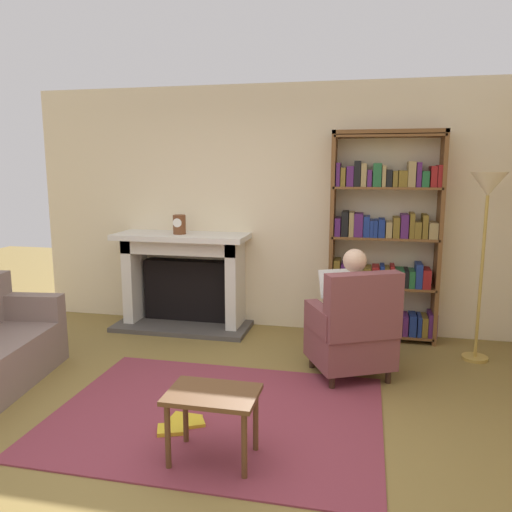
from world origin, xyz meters
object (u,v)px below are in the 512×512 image
Objects in this scene: side_table at (213,403)px; floor_lamp at (487,202)px; fireplace at (185,277)px; mantel_clock at (179,224)px; bookshelf at (385,242)px; armchair_reading at (353,331)px; seated_reader at (348,306)px.

side_table is 0.32× the size of floor_lamp.
fireplace reaches higher than side_table.
fireplace is at bearing 84.78° from mantel_clock.
mantel_clock is at bearing -95.22° from fireplace.
fireplace is 2.25m from bookshelf.
seated_reader is at bearing -90.00° from armchair_reading.
fireplace is 1.58× the size of armchair_reading.
fireplace is at bearing 113.72° from side_table.
seated_reader is 1.59m from floor_lamp.
floor_lamp is at bearing -7.51° from fireplace.
floor_lamp reaches higher than side_table.
bookshelf reaches higher than fireplace.
mantel_clock is 0.22× the size of armchair_reading.
floor_lamp is (1.19, 0.59, 0.88)m from seated_reader.
mantel_clock reaches higher than seated_reader.
floor_lamp reaches higher than armchair_reading.
fireplace is 2.13m from seated_reader.
bookshelf is at bearing -133.66° from seated_reader.
mantel_clock is 0.12× the size of floor_lamp.
armchair_reading reaches higher than side_table.
seated_reader is at bearing -27.79° from fireplace.
mantel_clock is 2.31m from armchair_reading.
mantel_clock is at bearing -176.50° from bookshelf.
bookshelf is 1.08m from floor_lamp.
armchair_reading is at bearing 90.00° from seated_reader.
mantel_clock is 3.11m from floor_lamp.
side_table is at bearing -66.28° from fireplace.
fireplace is at bearing -55.93° from armchair_reading.
floor_lamp is at bearing -26.68° from bookshelf.
bookshelf is 2.88m from side_table.
side_table is (1.12, -2.56, -0.19)m from fireplace.
mantel_clock reaches higher than armchair_reading.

